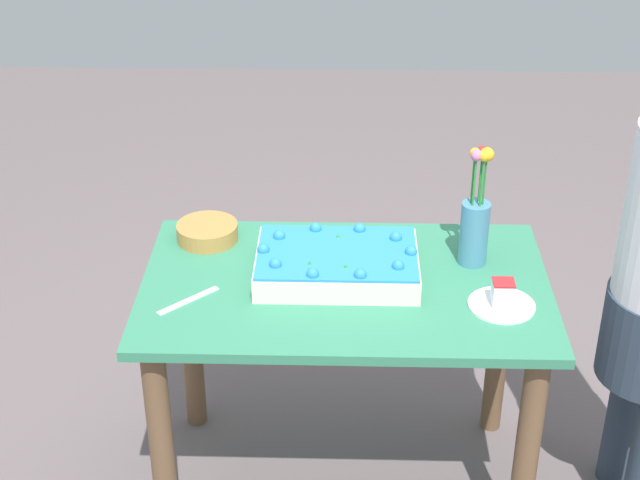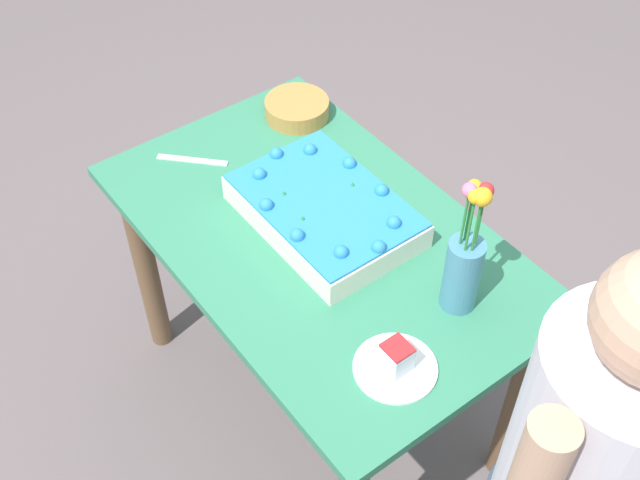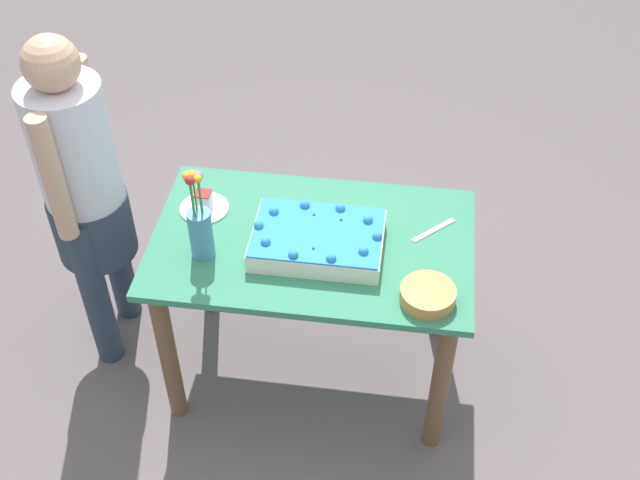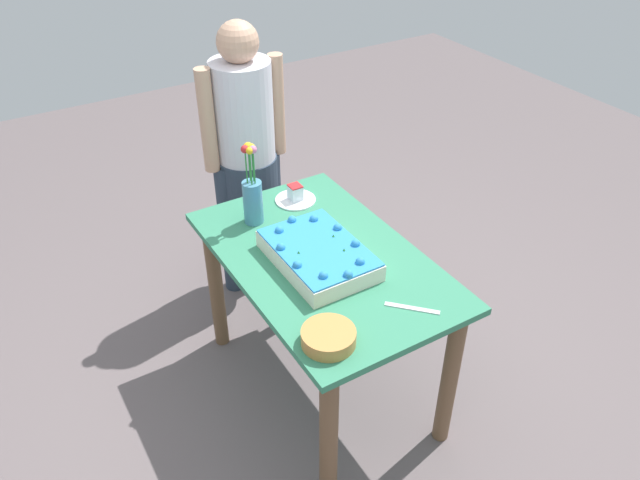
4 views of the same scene
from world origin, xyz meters
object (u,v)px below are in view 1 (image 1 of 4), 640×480
(flower_vase, at_px, (475,223))
(serving_plate_with_slice, at_px, (502,299))
(sheet_cake, at_px, (337,263))
(cake_knife, at_px, (188,301))
(fruit_bowl, at_px, (207,232))

(flower_vase, bearing_deg, serving_plate_with_slice, -76.67)
(sheet_cake, relative_size, cake_knife, 2.32)
(cake_knife, distance_m, fruit_bowl, 0.36)
(sheet_cake, relative_size, serving_plate_with_slice, 2.50)
(sheet_cake, xyz_separation_m, serving_plate_with_slice, (0.46, -0.15, -0.02))
(sheet_cake, distance_m, fruit_bowl, 0.46)
(fruit_bowl, bearing_deg, flower_vase, -8.22)
(sheet_cake, height_order, fruit_bowl, sheet_cake)
(sheet_cake, height_order, cake_knife, sheet_cake)
(serving_plate_with_slice, height_order, flower_vase, flower_vase)
(cake_knife, relative_size, flower_vase, 0.54)
(sheet_cake, distance_m, flower_vase, 0.43)
(sheet_cake, bearing_deg, serving_plate_with_slice, -18.35)
(cake_knife, height_order, fruit_bowl, fruit_bowl)
(serving_plate_with_slice, bearing_deg, fruit_bowl, 157.60)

